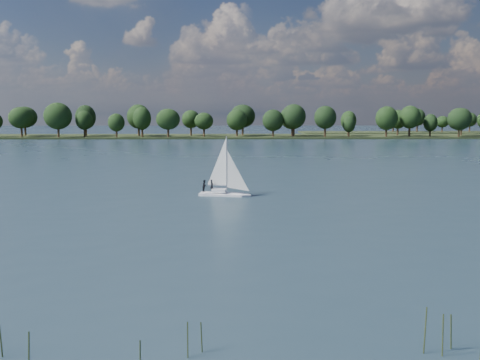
# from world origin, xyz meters

# --- Properties ---
(ground) EXTENTS (700.00, 700.00, 0.00)m
(ground) POSITION_xyz_m (0.00, 100.00, 0.00)
(ground) COLOR #233342
(ground) RESTS_ON ground
(far_shore) EXTENTS (660.00, 40.00, 1.50)m
(far_shore) POSITION_xyz_m (0.00, 212.00, 0.00)
(far_shore) COLOR black
(far_shore) RESTS_ON ground
(sailboat) EXTENTS (6.40, 3.04, 8.12)m
(sailboat) POSITION_xyz_m (10.44, 36.86, 2.27)
(sailboat) COLOR white
(sailboat) RESTS_ON ground
(treeline) EXTENTS (562.31, 73.89, 17.18)m
(treeline) POSITION_xyz_m (-10.03, 208.47, 8.00)
(treeline) COLOR black
(treeline) RESTS_ON ground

